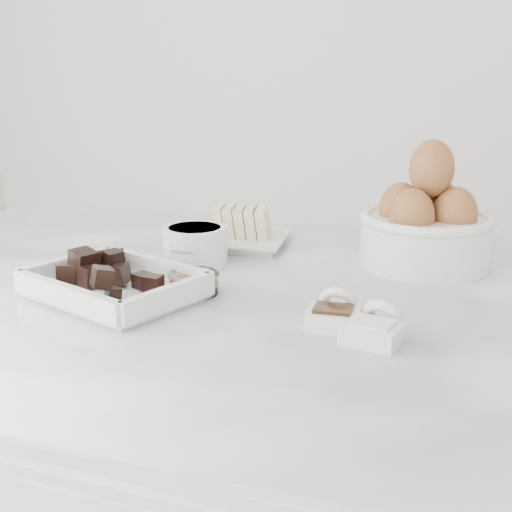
{
  "coord_description": "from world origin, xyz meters",
  "views": [
    {
      "loc": [
        0.32,
        -0.81,
        1.23
      ],
      "look_at": [
        0.02,
        0.03,
        0.98
      ],
      "focal_mm": 50.0,
      "sensor_mm": 36.0,
      "label": 1
    }
  ],
  "objects_px": {
    "sugar_ramekin": "(195,244)",
    "vanilla_spoon": "(334,314)",
    "zest_bowl": "(194,282)",
    "egg_bowl": "(426,226)",
    "honey_bowl": "(193,254)",
    "butter_plate": "(238,230)",
    "salt_spoon": "(375,328)",
    "chocolate_dish": "(114,280)"
  },
  "relations": [
    {
      "from": "zest_bowl",
      "to": "vanilla_spoon",
      "type": "bearing_deg",
      "value": -14.05
    },
    {
      "from": "chocolate_dish",
      "to": "vanilla_spoon",
      "type": "xyz_separation_m",
      "value": [
        0.28,
        -0.0,
        -0.01
      ]
    },
    {
      "from": "egg_bowl",
      "to": "honey_bowl",
      "type": "bearing_deg",
      "value": -160.03
    },
    {
      "from": "butter_plate",
      "to": "zest_bowl",
      "type": "height_order",
      "value": "butter_plate"
    },
    {
      "from": "butter_plate",
      "to": "egg_bowl",
      "type": "height_order",
      "value": "egg_bowl"
    },
    {
      "from": "egg_bowl",
      "to": "honey_bowl",
      "type": "xyz_separation_m",
      "value": [
        -0.31,
        -0.11,
        -0.04
      ]
    },
    {
      "from": "sugar_ramekin",
      "to": "honey_bowl",
      "type": "bearing_deg",
      "value": -90.97
    },
    {
      "from": "sugar_ramekin",
      "to": "zest_bowl",
      "type": "relative_size",
      "value": 1.4
    },
    {
      "from": "salt_spoon",
      "to": "vanilla_spoon",
      "type": "bearing_deg",
      "value": 151.07
    },
    {
      "from": "honey_bowl",
      "to": "chocolate_dish",
      "type": "bearing_deg",
      "value": -102.58
    },
    {
      "from": "egg_bowl",
      "to": "salt_spoon",
      "type": "distance_m",
      "value": 0.31
    },
    {
      "from": "sugar_ramekin",
      "to": "salt_spoon",
      "type": "bearing_deg",
      "value": -33.49
    },
    {
      "from": "butter_plate",
      "to": "zest_bowl",
      "type": "bearing_deg",
      "value": -81.62
    },
    {
      "from": "chocolate_dish",
      "to": "salt_spoon",
      "type": "xyz_separation_m",
      "value": [
        0.33,
        -0.03,
        -0.01
      ]
    },
    {
      "from": "honey_bowl",
      "to": "salt_spoon",
      "type": "distance_m",
      "value": 0.35
    },
    {
      "from": "egg_bowl",
      "to": "chocolate_dish",
      "type": "bearing_deg",
      "value": -142.05
    },
    {
      "from": "sugar_ramekin",
      "to": "vanilla_spoon",
      "type": "height_order",
      "value": "sugar_ramekin"
    },
    {
      "from": "chocolate_dish",
      "to": "vanilla_spoon",
      "type": "bearing_deg",
      "value": -0.62
    },
    {
      "from": "sugar_ramekin",
      "to": "honey_bowl",
      "type": "height_order",
      "value": "sugar_ramekin"
    },
    {
      "from": "chocolate_dish",
      "to": "vanilla_spoon",
      "type": "relative_size",
      "value": 3.4
    },
    {
      "from": "butter_plate",
      "to": "sugar_ramekin",
      "type": "relative_size",
      "value": 1.78
    },
    {
      "from": "egg_bowl",
      "to": "zest_bowl",
      "type": "relative_size",
      "value": 2.86
    },
    {
      "from": "honey_bowl",
      "to": "egg_bowl",
      "type": "bearing_deg",
      "value": 19.97
    },
    {
      "from": "butter_plate",
      "to": "honey_bowl",
      "type": "height_order",
      "value": "butter_plate"
    },
    {
      "from": "zest_bowl",
      "to": "salt_spoon",
      "type": "bearing_deg",
      "value": -17.4
    },
    {
      "from": "sugar_ramekin",
      "to": "honey_bowl",
      "type": "xyz_separation_m",
      "value": [
        -0.0,
        -0.01,
        -0.01
      ]
    },
    {
      "from": "zest_bowl",
      "to": "vanilla_spoon",
      "type": "height_order",
      "value": "vanilla_spoon"
    },
    {
      "from": "vanilla_spoon",
      "to": "chocolate_dish",
      "type": "bearing_deg",
      "value": 179.38
    },
    {
      "from": "vanilla_spoon",
      "to": "salt_spoon",
      "type": "relative_size",
      "value": 0.92
    },
    {
      "from": "egg_bowl",
      "to": "honey_bowl",
      "type": "distance_m",
      "value": 0.33
    },
    {
      "from": "butter_plate",
      "to": "zest_bowl",
      "type": "distance_m",
      "value": 0.25
    },
    {
      "from": "butter_plate",
      "to": "honey_bowl",
      "type": "xyz_separation_m",
      "value": [
        -0.02,
        -0.14,
        -0.01
      ]
    },
    {
      "from": "sugar_ramekin",
      "to": "vanilla_spoon",
      "type": "relative_size",
      "value": 1.29
    },
    {
      "from": "zest_bowl",
      "to": "sugar_ramekin",
      "type": "bearing_deg",
      "value": 113.61
    },
    {
      "from": "butter_plate",
      "to": "vanilla_spoon",
      "type": "relative_size",
      "value": 2.28
    },
    {
      "from": "egg_bowl",
      "to": "vanilla_spoon",
      "type": "relative_size",
      "value": 2.62
    },
    {
      "from": "honey_bowl",
      "to": "zest_bowl",
      "type": "xyz_separation_m",
      "value": [
        0.05,
        -0.11,
        -0.0
      ]
    },
    {
      "from": "vanilla_spoon",
      "to": "salt_spoon",
      "type": "bearing_deg",
      "value": -28.93
    },
    {
      "from": "butter_plate",
      "to": "vanilla_spoon",
      "type": "bearing_deg",
      "value": -52.18
    },
    {
      "from": "butter_plate",
      "to": "honey_bowl",
      "type": "relative_size",
      "value": 2.11
    },
    {
      "from": "honey_bowl",
      "to": "salt_spoon",
      "type": "bearing_deg",
      "value": -32.33
    },
    {
      "from": "butter_plate",
      "to": "salt_spoon",
      "type": "xyz_separation_m",
      "value": [
        0.28,
        -0.33,
        -0.01
      ]
    }
  ]
}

